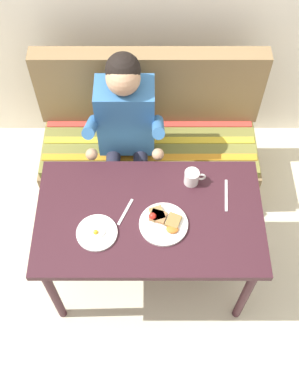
% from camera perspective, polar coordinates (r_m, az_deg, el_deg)
% --- Properties ---
extents(ground_plane, '(8.00, 8.00, 0.00)m').
position_cam_1_polar(ground_plane, '(3.08, 0.01, -9.64)').
color(ground_plane, beige).
extents(table, '(1.20, 0.70, 0.73)m').
position_cam_1_polar(table, '(2.49, 0.01, -3.80)').
color(table, '#361820').
rests_on(table, ground).
extents(couch, '(1.44, 0.56, 1.00)m').
position_cam_1_polar(couch, '(3.18, -0.03, 5.53)').
color(couch, olive).
rests_on(couch, ground).
extents(person, '(0.45, 0.61, 1.21)m').
position_cam_1_polar(person, '(2.76, -2.99, 7.94)').
color(person, '#33669F').
rests_on(person, ground).
extents(plate_breakfast, '(0.25, 0.25, 0.05)m').
position_cam_1_polar(plate_breakfast, '(2.38, 1.73, -3.79)').
color(plate_breakfast, white).
rests_on(plate_breakfast, table).
extents(plate_eggs, '(0.21, 0.21, 0.04)m').
position_cam_1_polar(plate_eggs, '(2.38, -6.52, -5.04)').
color(plate_eggs, white).
rests_on(plate_eggs, table).
extents(coffee_mug, '(0.12, 0.08, 0.09)m').
position_cam_1_polar(coffee_mug, '(2.50, 5.28, 1.86)').
color(coffee_mug, white).
rests_on(coffee_mug, table).
extents(fork, '(0.08, 0.16, 0.00)m').
position_cam_1_polar(fork, '(2.43, -2.99, -2.47)').
color(fork, silver).
rests_on(fork, table).
extents(knife, '(0.03, 0.20, 0.00)m').
position_cam_1_polar(knife, '(2.52, 9.46, -0.39)').
color(knife, silver).
rests_on(knife, table).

